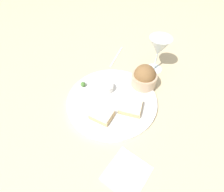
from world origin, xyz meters
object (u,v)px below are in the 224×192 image
Objects in this scene: cheese_toast_near at (131,107)px; wine_glass at (159,48)px; salad_bowl at (144,77)px; fork at (117,56)px; sauce_ramekin at (107,87)px; napkin at (127,173)px; cheese_toast_far at (101,114)px.

cheese_toast_near is 0.55× the size of wine_glass.
salad_bowl is 0.60× the size of fork.
napkin is at bearing 125.36° from sauce_ramekin.
salad_bowl is 0.72× the size of napkin.
sauce_ramekin reaches higher than napkin.
cheese_toast_far is at bearing -42.47° from napkin.
napkin is (-0.06, 0.36, -0.05)m from salad_bowl.
sauce_ramekin reaches higher than cheese_toast_far.
cheese_toast_far is at bearing 67.61° from salad_bowl.
salad_bowl is 0.24m from fork.
salad_bowl is 0.16m from sauce_ramekin.
salad_bowl reaches higher than cheese_toast_near.
wine_glass is at bearing -96.44° from salad_bowl.
salad_bowl is 0.37m from napkin.
wine_glass reaches higher than cheese_toast_near.
napkin is (-0.07, 0.21, -0.02)m from cheese_toast_near.
cheese_toast_near is (0.00, 0.14, -0.03)m from salad_bowl.
cheese_toast_near is at bearing 88.80° from salad_bowl.
salad_bowl reaches higher than cheese_toast_far.
fork is at bearing -58.23° from cheese_toast_near.
wine_glass reaches higher than cheese_toast_far.
cheese_toast_near is at bearing -139.46° from cheese_toast_far.
cheese_toast_far is 0.37m from wine_glass.
cheese_toast_far is (0.09, 0.07, 0.00)m from cheese_toast_near.
sauce_ramekin is at bearing 57.98° from wine_glass.
napkin is (-0.05, 0.49, -0.11)m from wine_glass.
sauce_ramekin is 0.13m from cheese_toast_near.
wine_glass is 0.23m from fork.
sauce_ramekin is at bearing 103.60° from fork.
wine_glass is (-0.14, -0.22, 0.09)m from sauce_ramekin.
cheese_toast_near is 0.11m from cheese_toast_far.
napkin and fork have the same top height.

